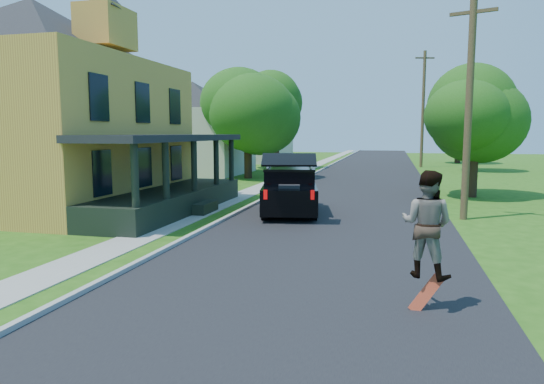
% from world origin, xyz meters
% --- Properties ---
extents(ground, '(140.00, 140.00, 0.00)m').
position_xyz_m(ground, '(0.00, 0.00, 0.00)').
color(ground, '#255511').
rests_on(ground, ground).
extents(street, '(8.00, 120.00, 0.02)m').
position_xyz_m(street, '(0.00, 20.00, 0.00)').
color(street, black).
rests_on(street, ground).
extents(curb, '(0.15, 120.00, 0.12)m').
position_xyz_m(curb, '(-4.05, 20.00, 0.00)').
color(curb, '#9B9B96').
rests_on(curb, ground).
extents(sidewalk, '(1.30, 120.00, 0.03)m').
position_xyz_m(sidewalk, '(-5.60, 20.00, 0.00)').
color(sidewalk, gray).
rests_on(sidewalk, ground).
extents(front_walk, '(6.50, 1.20, 0.03)m').
position_xyz_m(front_walk, '(-9.50, 6.00, 0.00)').
color(front_walk, gray).
rests_on(front_walk, ground).
extents(main_house, '(15.56, 15.56, 10.10)m').
position_xyz_m(main_house, '(-12.80, 5.99, 4.92)').
color(main_house, gold).
rests_on(main_house, ground).
extents(neighbor_house_mid, '(12.78, 12.78, 8.30)m').
position_xyz_m(neighbor_house_mid, '(-13.50, 24.00, 4.19)').
color(neighbor_house_mid, beige).
rests_on(neighbor_house_mid, ground).
extents(neighbor_house_far, '(12.78, 12.78, 8.30)m').
position_xyz_m(neighbor_house_far, '(-13.50, 40.00, 4.19)').
color(neighbor_house_far, beige).
rests_on(neighbor_house_far, ground).
extents(black_suv, '(2.98, 5.61, 2.48)m').
position_xyz_m(black_suv, '(-2.07, 6.80, 0.95)').
color(black_suv, black).
rests_on(black_suv, ground).
extents(skateboarder, '(1.14, 1.03, 1.94)m').
position_xyz_m(skateboarder, '(2.50, -3.00, 1.57)').
color(skateboarder, black).
rests_on(skateboarder, ground).
extents(skateboard, '(0.62, 0.24, 0.74)m').
position_xyz_m(skateboard, '(2.53, -3.12, 0.28)').
color(skateboard, '#AF2C0F').
rests_on(skateboard, ground).
extents(tree_left_mid, '(6.53, 6.31, 8.19)m').
position_xyz_m(tree_left_mid, '(-8.11, 20.98, 5.12)').
color(tree_left_mid, black).
rests_on(tree_left_mid, ground).
extents(tree_left_far, '(6.23, 6.05, 9.40)m').
position_xyz_m(tree_left_far, '(-8.51, 31.18, 6.18)').
color(tree_left_far, black).
rests_on(tree_left_far, ground).
extents(tree_right_near, '(4.83, 4.69, 6.90)m').
position_xyz_m(tree_right_near, '(5.73, 13.92, 4.37)').
color(tree_right_near, black).
rests_on(tree_right_near, ground).
extents(tree_right_mid, '(5.14, 5.06, 7.97)m').
position_xyz_m(tree_right_mid, '(8.11, 31.47, 5.27)').
color(tree_right_mid, black).
rests_on(tree_right_mid, ground).
extents(tree_right_far, '(6.10, 6.19, 8.50)m').
position_xyz_m(tree_right_far, '(8.60, 43.22, 5.64)').
color(tree_right_far, black).
rests_on(tree_right_far, ground).
extents(utility_pole_near, '(1.57, 0.62, 8.05)m').
position_xyz_m(utility_pole_near, '(4.50, 7.00, 4.16)').
color(utility_pole_near, '#3E2D1D').
rests_on(utility_pole_near, ground).
extents(utility_pole_far, '(1.74, 0.62, 10.73)m').
position_xyz_m(utility_pole_far, '(4.50, 35.80, 5.53)').
color(utility_pole_far, '#3E2D1D').
rests_on(utility_pole_far, ground).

